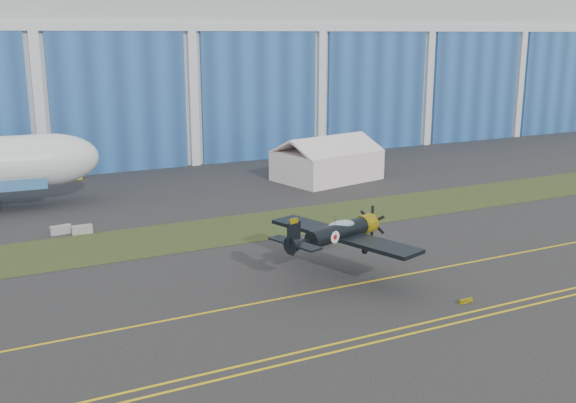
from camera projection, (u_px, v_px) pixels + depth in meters
name	position (u px, v px, depth m)	size (l,w,h in m)	color
ground	(134.00, 299.00, 51.13)	(260.00, 260.00, 0.00)	#302F2F
grass_median	(96.00, 248.00, 63.27)	(260.00, 10.00, 0.02)	#475128
hangar	(19.00, 63.00, 109.75)	(220.00, 45.70, 30.00)	silver
taxiway_centreline	(152.00, 323.00, 46.80)	(200.00, 0.20, 0.02)	yellow
edge_line_near	(197.00, 385.00, 38.56)	(80.00, 0.20, 0.02)	yellow
edge_line_far	(191.00, 377.00, 39.43)	(80.00, 0.20, 0.02)	yellow
guard_board_right	(466.00, 301.00, 50.28)	(1.20, 0.15, 0.35)	yellow
warbird	(338.00, 232.00, 54.78)	(15.64, 17.24, 4.25)	black
tent	(327.00, 158.00, 92.37)	(14.96, 12.27, 6.14)	white
tug	(71.00, 174.00, 93.21)	(2.52, 1.57, 1.47)	yellow
gse_box	(358.00, 151.00, 111.42)	(2.70, 1.44, 1.62)	#989BA2
barrier_a	(61.00, 230.00, 67.58)	(2.00, 0.60, 0.90)	#979997
barrier_b	(82.00, 230.00, 67.68)	(2.00, 0.60, 0.90)	#999793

